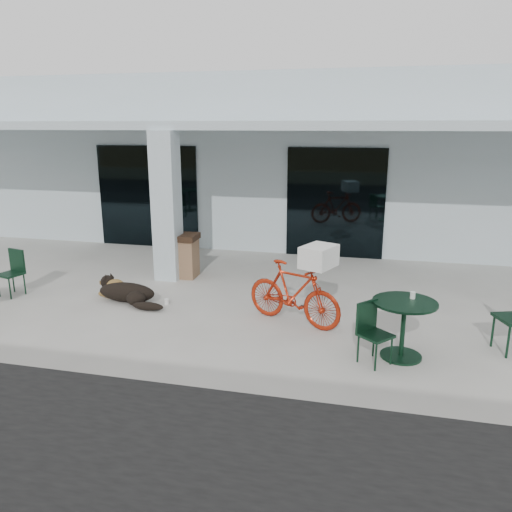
% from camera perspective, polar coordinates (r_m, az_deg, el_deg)
% --- Properties ---
extents(ground, '(80.00, 80.00, 0.00)m').
position_cam_1_polar(ground, '(8.47, -6.46, -7.70)').
color(ground, '#B7B4AC').
rests_on(ground, ground).
extents(building, '(22.00, 7.00, 4.50)m').
position_cam_1_polar(building, '(16.11, 3.67, 11.27)').
color(building, silver).
rests_on(building, ground).
extents(storefront_glass_left, '(2.80, 0.06, 2.70)m').
position_cam_1_polar(storefront_glass_left, '(13.80, -12.26, 6.63)').
color(storefront_glass_left, black).
rests_on(storefront_glass_left, ground).
extents(storefront_glass_right, '(2.40, 0.06, 2.70)m').
position_cam_1_polar(storefront_glass_right, '(12.51, 9.04, 5.96)').
color(storefront_glass_right, black).
rests_on(storefront_glass_right, ground).
extents(column, '(0.50, 0.50, 3.12)m').
position_cam_1_polar(column, '(10.66, -10.17, 5.55)').
color(column, silver).
rests_on(column, ground).
extents(overhang, '(22.00, 2.80, 0.18)m').
position_cam_1_polar(overhang, '(11.28, -0.61, 14.69)').
color(overhang, silver).
rests_on(overhang, column).
extents(bicycle, '(1.81, 1.14, 1.06)m').
position_cam_1_polar(bicycle, '(8.30, 4.31, -4.25)').
color(bicycle, '#A7230D').
rests_on(bicycle, ground).
extents(laundry_basket, '(0.62, 0.70, 0.34)m').
position_cam_1_polar(laundry_basket, '(7.88, 7.19, -0.05)').
color(laundry_basket, white).
rests_on(laundry_basket, bicycle).
extents(dog, '(1.35, 0.89, 0.43)m').
position_cam_1_polar(dog, '(9.66, -14.55, -3.90)').
color(dog, black).
rests_on(dog, ground).
extents(cup_near_dog, '(0.09, 0.09, 0.10)m').
position_cam_1_polar(cup_near_dog, '(9.44, -10.19, -5.13)').
color(cup_near_dog, white).
rests_on(cup_near_dog, ground).
extents(cafe_chair_near, '(0.50, 0.53, 0.89)m').
position_cam_1_polar(cafe_chair_near, '(10.73, -26.28, -1.81)').
color(cafe_chair_near, black).
rests_on(cafe_chair_near, ground).
extents(cafe_table_far, '(1.15, 1.15, 0.85)m').
position_cam_1_polar(cafe_table_far, '(7.42, 16.43, -8.06)').
color(cafe_table_far, black).
rests_on(cafe_table_far, ground).
extents(cafe_chair_far_a, '(0.58, 0.58, 0.87)m').
position_cam_1_polar(cafe_chair_far_a, '(7.13, 13.51, -8.70)').
color(cafe_chair_far_a, black).
rests_on(cafe_chair_far_a, ground).
extents(cup_on_table, '(0.09, 0.09, 0.10)m').
position_cam_1_polar(cup_on_table, '(7.40, 17.47, -4.30)').
color(cup_on_table, white).
rests_on(cup_on_table, cafe_table_far).
extents(trash_receptacle, '(0.57, 0.57, 0.95)m').
position_cam_1_polar(trash_receptacle, '(10.93, -8.12, 0.04)').
color(trash_receptacle, brown).
rests_on(trash_receptacle, ground).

